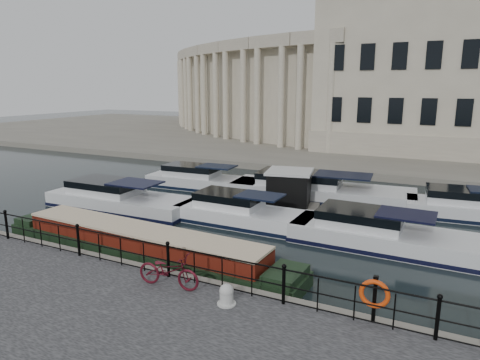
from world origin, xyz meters
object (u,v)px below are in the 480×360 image
at_px(bicycle, 168,271).
at_px(narrowboat, 141,248).
at_px(harbour_hut, 289,191).
at_px(mooring_bollard, 227,295).
at_px(life_ring_post, 374,295).

relative_size(bicycle, narrowboat, 0.15).
relative_size(narrowboat, harbour_hut, 3.65).
height_order(bicycle, harbour_hut, harbour_hut).
bearing_deg(harbour_hut, narrowboat, -118.73).
bearing_deg(mooring_bollard, harbour_hut, 101.63).
xyz_separation_m(mooring_bollard, harbour_hut, (-2.46, 11.97, 0.11)).
height_order(mooring_bollard, harbour_hut, harbour_hut).
bearing_deg(narrowboat, bicycle, -36.06).
bearing_deg(narrowboat, mooring_bollard, -24.54).
height_order(bicycle, mooring_bollard, bicycle).
bearing_deg(life_ring_post, mooring_bollard, -167.87).
bearing_deg(harbour_hut, mooring_bollard, -89.84).
xyz_separation_m(mooring_bollard, narrowboat, (-5.34, 2.72, -0.48)).
distance_m(narrowboat, harbour_hut, 9.70).
distance_m(bicycle, harbour_hut, 11.82).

